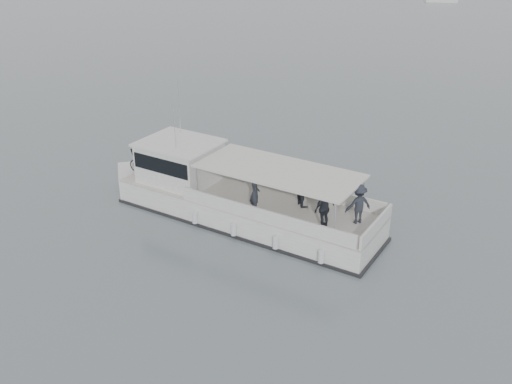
% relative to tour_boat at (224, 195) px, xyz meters
% --- Properties ---
extents(ground, '(1400.00, 1400.00, 0.00)m').
position_rel_tour_boat_xyz_m(ground, '(2.03, -2.62, -1.04)').
color(ground, '#545E63').
rests_on(ground, ground).
extents(tour_boat, '(15.17, 6.44, 6.34)m').
position_rel_tour_boat_xyz_m(tour_boat, '(0.00, 0.00, 0.00)').
color(tour_boat, white).
rests_on(tour_boat, ground).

